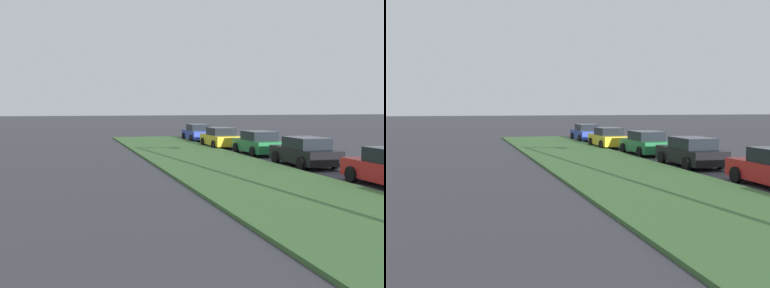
# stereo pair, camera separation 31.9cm
# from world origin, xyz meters

# --- Properties ---
(grass_median) EXTENTS (60.00, 6.00, 0.12)m
(grass_median) POSITION_xyz_m (10.00, 8.45, 0.06)
(grass_median) COLOR #3D6633
(grass_median) RESTS_ON ground
(parked_car_black) EXTENTS (4.32, 2.05, 1.47)m
(parked_car_black) POSITION_xyz_m (17.43, 4.23, 0.72)
(parked_car_black) COLOR black
(parked_car_black) RESTS_ON ground
(parked_car_green) EXTENTS (4.30, 2.03, 1.47)m
(parked_car_green) POSITION_xyz_m (23.18, 4.19, 0.72)
(parked_car_green) COLOR #1E6B38
(parked_car_green) RESTS_ON ground
(parked_car_yellow) EXTENTS (4.32, 2.07, 1.47)m
(parked_car_yellow) POSITION_xyz_m (28.42, 4.84, 0.72)
(parked_car_yellow) COLOR gold
(parked_car_yellow) RESTS_ON ground
(parked_car_blue) EXTENTS (4.33, 2.07, 1.47)m
(parked_car_blue) POSITION_xyz_m (34.99, 4.61, 0.72)
(parked_car_blue) COLOR #23389E
(parked_car_blue) RESTS_ON ground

